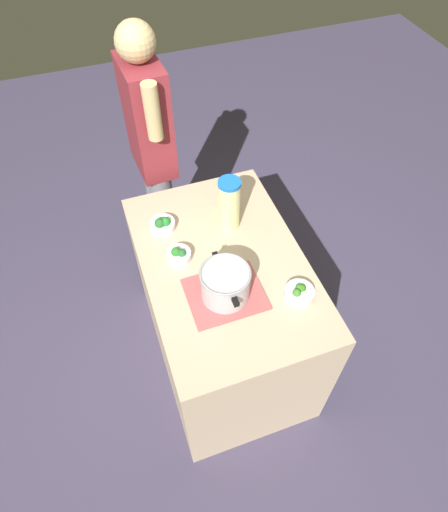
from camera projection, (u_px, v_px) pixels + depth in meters
The scene contains 10 objects.
ground_plane at pixel (224, 349), 2.88m from camera, with size 8.00×8.00×0.00m, color #48405C.
counter_slab at pixel (224, 312), 2.52m from camera, with size 1.20×0.79×0.94m, color #C9AE8D.
dish_cloth at pixel (225, 294), 2.03m from camera, with size 0.29×0.35×0.01m, color #BE5858.
cooking_pot at pixel (225, 283), 1.96m from camera, with size 0.30×0.23×0.16m.
lemonade_pitcher at pixel (229, 204), 2.18m from camera, with size 0.11×0.11×0.30m.
mason_jar at pixel (224, 198), 2.34m from camera, with size 0.08×0.08×0.13m.
broccoli_bowl_front at pixel (299, 292), 2.01m from camera, with size 0.14×0.14×0.07m.
broccoli_bowl_center at pixel (162, 224), 2.26m from camera, with size 0.13×0.13×0.08m.
broccoli_bowl_back at pixel (179, 255), 2.14m from camera, with size 0.12×0.12×0.08m.
person_cook at pixel (153, 157), 2.60m from camera, with size 0.50×0.22×1.76m.
Camera 1 is at (-1.24, 0.44, 2.64)m, focal length 30.63 mm.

